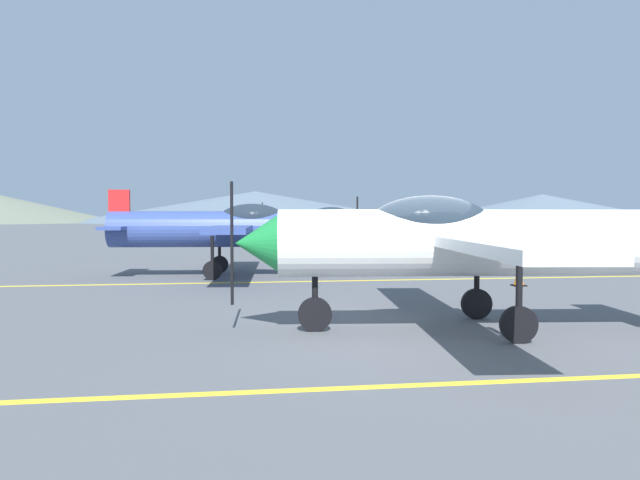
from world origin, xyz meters
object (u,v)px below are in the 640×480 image
(airplane_mid, at_px, (232,228))
(car_sedan, at_px, (529,245))
(airplane_far, at_px, (344,223))
(airplane_near, at_px, (467,240))
(traffic_cone_front, at_px, (519,276))

(airplane_mid, bearing_deg, car_sedan, 12.08)
(airplane_far, bearing_deg, airplane_near, -95.07)
(airplane_near, height_order, car_sedan, airplane_near)
(airplane_far, relative_size, traffic_cone_front, 16.32)
(car_sedan, height_order, traffic_cone_front, car_sedan)
(airplane_near, xyz_separation_m, car_sedan, (7.86, 13.18, -0.78))
(airplane_mid, distance_m, airplane_far, 12.30)
(car_sedan, distance_m, traffic_cone_front, 7.70)
(traffic_cone_front, bearing_deg, airplane_mid, 152.72)
(airplane_near, bearing_deg, airplane_far, 84.93)
(airplane_near, distance_m, airplane_far, 21.54)
(airplane_far, height_order, car_sedan, airplane_far)
(airplane_near, height_order, traffic_cone_front, airplane_near)
(airplane_near, bearing_deg, car_sedan, 59.19)
(airplane_near, bearing_deg, traffic_cone_front, 57.25)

